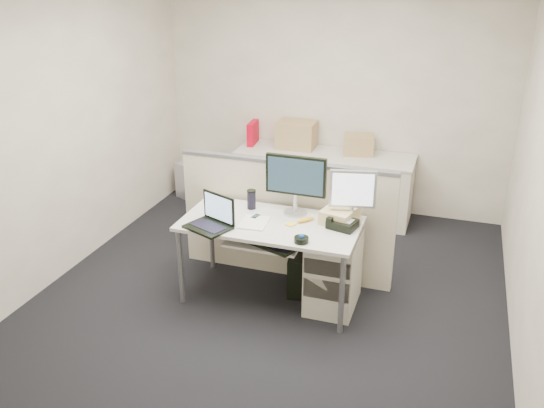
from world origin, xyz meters
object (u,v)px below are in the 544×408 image
(desk, at_px, (270,229))
(monitor_main, at_px, (296,185))
(desk_phone, at_px, (343,224))
(laptop, at_px, (207,214))

(desk, bearing_deg, monitor_main, 57.52)
(desk, xyz_separation_m, desk_phone, (0.60, 0.08, 0.10))
(desk, distance_m, laptop, 0.56)
(desk, height_order, desk_phone, desk_phone)
(desk, height_order, monitor_main, monitor_main)
(desk, distance_m, monitor_main, 0.43)
(monitor_main, height_order, laptop, monitor_main)
(desk, relative_size, desk_phone, 6.71)
(laptop, height_order, desk_phone, laptop)
(laptop, bearing_deg, desk_phone, 41.46)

